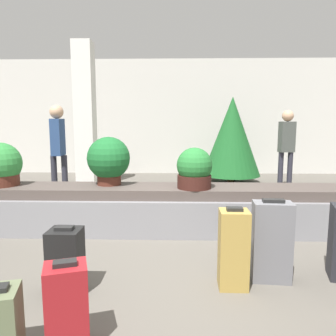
{
  "coord_description": "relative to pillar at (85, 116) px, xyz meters",
  "views": [
    {
      "loc": [
        0.13,
        -3.02,
        1.48
      ],
      "look_at": [
        0.0,
        1.32,
        0.86
      ],
      "focal_mm": 35.0,
      "sensor_mm": 36.0,
      "label": 1
    }
  ],
  "objects": [
    {
      "name": "back_wall",
      "position": [
        1.92,
        2.09,
        0.0
      ],
      "size": [
        18.0,
        0.06,
        3.2
      ],
      "color": "beige",
      "rests_on": "ground_plane"
    },
    {
      "name": "decorated_tree",
      "position": [
        3.36,
        0.67,
        -0.48
      ],
      "size": [
        1.4,
        1.4,
        2.07
      ],
      "color": "#4C331E",
      "rests_on": "ground_plane"
    },
    {
      "name": "suitcase_4",
      "position": [
        2.55,
        -4.5,
        -1.24
      ],
      "size": [
        0.26,
        0.23,
        0.74
      ],
      "rotation": [
        0.0,
        0.0,
        -0.01
      ],
      "color": "#A3843D",
      "rests_on": "ground_plane"
    },
    {
      "name": "suitcase_7",
      "position": [
        2.93,
        -4.35,
        -1.22
      ],
      "size": [
        0.37,
        0.24,
        0.78
      ],
      "rotation": [
        0.0,
        0.0,
        -0.07
      ],
      "color": "slate",
      "rests_on": "ground_plane"
    },
    {
      "name": "potted_plant_1",
      "position": [
        1.1,
        -2.85,
        -0.65
      ],
      "size": [
        0.59,
        0.59,
        0.66
      ],
      "color": "#4C2319",
      "rests_on": "carousel"
    },
    {
      "name": "pillar",
      "position": [
        0.0,
        0.0,
        0.0
      ],
      "size": [
        0.41,
        0.41,
        3.2
      ],
      "color": "silver",
      "rests_on": "ground_plane"
    },
    {
      "name": "ground_plane",
      "position": [
        1.92,
        -4.26,
        -1.6
      ],
      "size": [
        18.0,
        18.0,
        0.0
      ],
      "primitive_type": "plane",
      "color": "#59544C"
    },
    {
      "name": "potted_plant_2",
      "position": [
        -0.36,
        -2.95,
        -0.72
      ],
      "size": [
        0.57,
        0.57,
        0.59
      ],
      "color": "#4C2319",
      "rests_on": "carousel"
    },
    {
      "name": "potted_plant_0",
      "position": [
        2.27,
        -3.05,
        -0.74
      ],
      "size": [
        0.47,
        0.47,
        0.53
      ],
      "color": "#381914",
      "rests_on": "carousel"
    },
    {
      "name": "carousel",
      "position": [
        1.92,
        -2.95,
        -1.31
      ],
      "size": [
        7.32,
        0.79,
        0.61
      ],
      "color": "gray",
      "rests_on": "ground_plane"
    },
    {
      "name": "traveler_1",
      "position": [
        4.4,
        -0.17,
        -0.57
      ],
      "size": [
        0.35,
        0.25,
        1.72
      ],
      "rotation": [
        0.0,
        0.0,
        -2.92
      ],
      "color": "#282833",
      "rests_on": "ground_plane"
    },
    {
      "name": "suitcase_0",
      "position": [
        1.09,
        -4.64,
        -1.31
      ],
      "size": [
        0.27,
        0.25,
        0.6
      ],
      "rotation": [
        0.0,
        0.0,
        -0.01
      ],
      "color": "black",
      "rests_on": "ground_plane"
    },
    {
      "name": "suitcase_3",
      "position": [
        1.34,
        -5.34,
        -1.31
      ],
      "size": [
        0.33,
        0.3,
        0.6
      ],
      "rotation": [
        0.0,
        0.0,
        0.32
      ],
      "color": "maroon",
      "rests_on": "ground_plane"
    },
    {
      "name": "traveler_0",
      "position": [
        -0.17,
        -1.28,
        -0.52
      ],
      "size": [
        0.31,
        0.32,
        1.78
      ],
      "rotation": [
        0.0,
        0.0,
        -1.56
      ],
      "color": "#282833",
      "rests_on": "ground_plane"
    }
  ]
}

